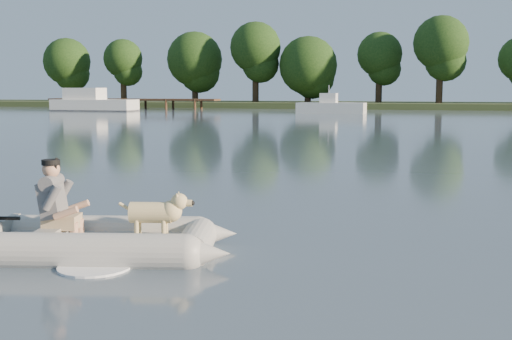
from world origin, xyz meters
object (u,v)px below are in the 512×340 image
(dinghy, at_px, (103,212))
(motorboat, at_px, (331,100))
(dock, at_px, (133,104))
(man, at_px, (54,197))
(cabin_cruiser, at_px, (94,99))
(dog, at_px, (151,216))

(dinghy, distance_m, motorboat, 46.07)
(dock, bearing_deg, dinghy, -64.28)
(dock, distance_m, motorboat, 21.97)
(man, xyz_separation_m, cabin_cruiser, (-25.22, 45.97, 0.36))
(dinghy, relative_size, cabin_cruiser, 0.53)
(motorboat, bearing_deg, dock, 165.46)
(dog, bearing_deg, man, 180.00)
(dinghy, bearing_deg, man, 175.76)
(dock, bearing_deg, cabin_cruiser, -96.15)
(man, distance_m, cabin_cruiser, 52.43)
(dock, height_order, cabin_cruiser, cabin_cruiser)
(man, bearing_deg, motorboat, 81.51)
(dinghy, relative_size, motorboat, 0.74)
(dock, distance_m, dog, 58.05)
(motorboat, bearing_deg, dinghy, -82.61)
(man, relative_size, dog, 1.16)
(dinghy, relative_size, dog, 5.17)
(dock, height_order, motorboat, motorboat)
(dinghy, distance_m, man, 0.65)
(dock, xyz_separation_m, cabin_cruiser, (-0.68, -6.35, 0.53))
(dog, xyz_separation_m, cabin_cruiser, (-26.39, 45.70, 0.59))
(dock, xyz_separation_m, man, (24.54, -52.32, 0.17))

